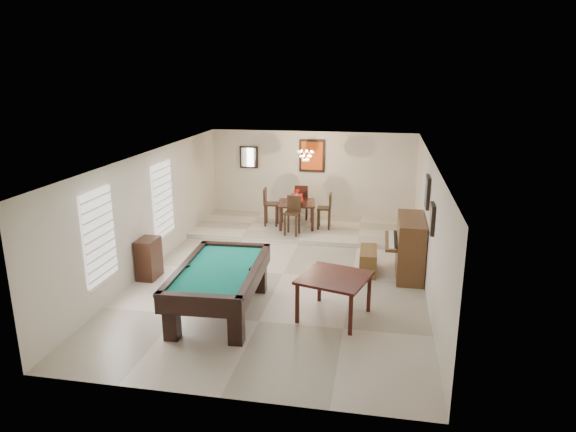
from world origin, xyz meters
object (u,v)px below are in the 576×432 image
(dining_chair_south, at_px, (292,216))
(dining_chair_west, at_px, (271,207))
(square_table, at_px, (334,297))
(dining_chair_east, at_px, (324,211))
(upright_piano, at_px, (403,246))
(apothecary_chest, at_px, (149,258))
(dining_chair_north, at_px, (301,202))
(piano_bench, at_px, (368,261))
(flower_vase, at_px, (297,193))
(pool_table, at_px, (220,291))
(chandelier, at_px, (306,152))
(dining_table, at_px, (297,212))

(dining_chair_south, xyz_separation_m, dining_chair_west, (-0.72, 0.76, 0.01))
(square_table, height_order, dining_chair_east, dining_chair_east)
(upright_piano, bearing_deg, apothecary_chest, -167.45)
(dining_chair_south, height_order, dining_chair_east, dining_chair_south)
(dining_chair_east, bearing_deg, dining_chair_north, -139.54)
(upright_piano, height_order, dining_chair_west, upright_piano)
(apothecary_chest, height_order, dining_chair_east, dining_chair_east)
(piano_bench, distance_m, flower_vase, 3.50)
(pool_table, bearing_deg, upright_piano, 34.31)
(square_table, relative_size, dining_chair_south, 1.11)
(flower_vase, distance_m, dining_chair_west, 0.83)
(piano_bench, relative_size, chandelier, 1.56)
(dining_table, distance_m, dining_chair_west, 0.73)
(piano_bench, distance_m, dining_chair_north, 4.08)
(piano_bench, height_order, dining_chair_west, dining_chair_west)
(dining_table, height_order, dining_chair_west, dining_chair_west)
(flower_vase, relative_size, dining_chair_west, 0.24)
(dining_table, bearing_deg, square_table, -73.09)
(square_table, xyz_separation_m, dining_chair_east, (-0.76, 4.96, 0.22))
(pool_table, distance_m, piano_bench, 3.60)
(piano_bench, xyz_separation_m, apothecary_chest, (-4.60, -1.17, 0.17))
(flower_vase, relative_size, chandelier, 0.42)
(apothecary_chest, height_order, dining_table, dining_table)
(dining_chair_north, bearing_deg, dining_chair_west, 40.90)
(pool_table, xyz_separation_m, dining_table, (0.54, 5.21, 0.09))
(upright_piano, xyz_separation_m, piano_bench, (-0.73, -0.02, -0.38))
(dining_table, relative_size, dining_chair_north, 0.96)
(square_table, bearing_deg, chandelier, 104.37)
(pool_table, xyz_separation_m, dining_chair_east, (1.30, 5.18, 0.18))
(apothecary_chest, distance_m, chandelier, 5.12)
(dining_chair_south, bearing_deg, chandelier, 80.79)
(pool_table, xyz_separation_m, piano_bench, (2.59, 2.49, -0.17))
(piano_bench, relative_size, dining_chair_north, 0.92)
(upright_piano, distance_m, dining_chair_south, 3.40)
(square_table, distance_m, dining_chair_east, 5.02)
(dining_table, relative_size, dining_chair_east, 1.00)
(square_table, height_order, dining_chair_north, dining_chair_north)
(pool_table, height_order, dining_chair_south, dining_chair_south)
(dining_chair_south, distance_m, dining_chair_north, 1.54)
(pool_table, distance_m, dining_chair_north, 6.03)
(upright_piano, relative_size, apothecary_chest, 1.76)
(square_table, relative_size, dining_table, 1.15)
(square_table, distance_m, flower_vase, 5.26)
(square_table, distance_m, dining_table, 5.22)
(apothecary_chest, bearing_deg, dining_chair_north, 61.39)
(chandelier, bearing_deg, pool_table, -98.39)
(piano_bench, distance_m, dining_table, 3.42)
(dining_chair_south, distance_m, dining_chair_west, 1.05)
(dining_table, xyz_separation_m, dining_chair_south, (0.01, -0.75, 0.10))
(upright_piano, xyz_separation_m, dining_chair_south, (-2.78, 1.96, -0.01))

